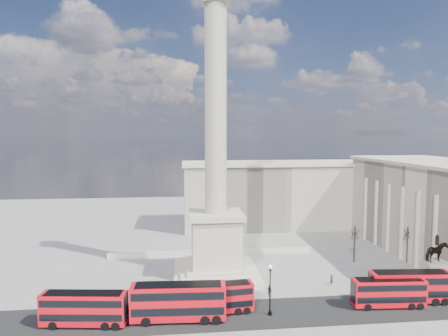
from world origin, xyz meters
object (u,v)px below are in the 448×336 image
pedestrian_standing (388,291)px  pedestrian_crossing (270,291)px  red_bus_b (179,302)px  nelsons_column (216,200)px  pedestrian_walking (332,280)px  red_bus_a (216,298)px  red_bus_d (389,292)px  red_bus_c (410,286)px  equestrian_statue (435,273)px  red_bus_e (85,308)px  victorian_lamp (270,286)px

pedestrian_standing → pedestrian_crossing: bearing=-7.5°
red_bus_b → pedestrian_crossing: red_bus_b is taller
nelsons_column → pedestrian_walking: bearing=-19.3°
red_bus_a → red_bus_d: bearing=-7.0°
nelsons_column → pedestrian_walking: 22.50m
nelsons_column → red_bus_c: (26.48, -13.93, -10.54)m
pedestrian_walking → equestrian_statue: bearing=-43.3°
pedestrian_walking → red_bus_d: bearing=-85.7°
pedestrian_standing → red_bus_d: bearing=60.0°
red_bus_c → red_bus_e: size_ratio=1.05×
pedestrian_crossing → red_bus_c: bearing=-138.2°
nelsons_column → victorian_lamp: nelsons_column is taller
nelsons_column → red_bus_d: (22.73, -15.02, -10.80)m
red_bus_d → pedestrian_walking: (-4.80, 8.74, -1.27)m
red_bus_b → victorian_lamp: victorian_lamp is taller
red_bus_a → red_bus_c: size_ratio=0.90×
red_bus_a → red_bus_e: (-16.63, -1.64, 0.11)m
red_bus_e → pedestrian_walking: 37.13m
nelsons_column → victorian_lamp: 18.92m
nelsons_column → red_bus_e: size_ratio=4.62×
pedestrian_walking → pedestrian_crossing: pedestrian_crossing is taller
equestrian_statue → pedestrian_standing: (-7.55, -0.35, -2.39)m
red_bus_d → pedestrian_crossing: size_ratio=5.78×
red_bus_b → red_bus_e: size_ratio=1.13×
red_bus_d → red_bus_e: bearing=-174.9°
nelsons_column → red_bus_e: (-17.87, -16.07, -10.67)m
nelsons_column → pedestrian_crossing: size_ratio=28.62×
red_bus_d → equestrian_statue: equestrian_statue is taller
pedestrian_standing → pedestrian_walking: bearing=-39.8°
red_bus_b → pedestrian_standing: 31.12m
red_bus_c → pedestrian_walking: bearing=142.4°
nelsons_column → pedestrian_crossing: 17.05m
red_bus_a → equestrian_statue: bearing=0.0°
red_bus_b → victorian_lamp: size_ratio=1.77×
red_bus_c → pedestrian_standing: size_ratio=7.27×
pedestrian_crossing → red_bus_a: bearing=83.2°
red_bus_b → red_bus_d: red_bus_b is taller
red_bus_b → equestrian_statue: size_ratio=1.35×
nelsons_column → pedestrian_crossing: (7.09, -9.76, -12.05)m
red_bus_b → red_bus_a: bearing=20.9°
red_bus_d → pedestrian_standing: size_ratio=6.46×
nelsons_column → equestrian_statue: size_ratio=5.53×
red_bus_b → pedestrian_standing: (30.74, 4.53, -1.79)m
nelsons_column → red_bus_b: size_ratio=4.09×
red_bus_e → pedestrian_standing: 42.75m
nelsons_column → red_bus_c: bearing=-27.8°
victorian_lamp → pedestrian_crossing: 6.83m
red_bus_d → pedestrian_walking: bearing=122.4°
pedestrian_standing → red_bus_a: bearing=4.6°
red_bus_a → equestrian_statue: equestrian_statue is taller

